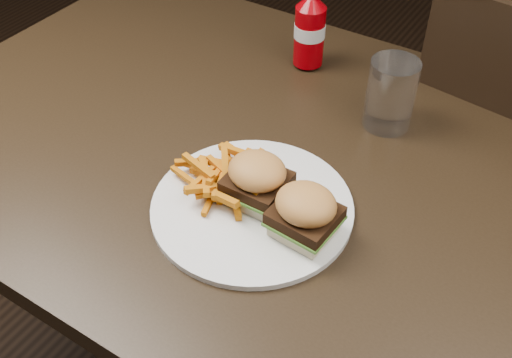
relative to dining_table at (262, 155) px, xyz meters
The scene contains 7 objects.
dining_table is the anchor object (origin of this frame).
plate 0.14m from the dining_table, 63.95° to the right, with size 0.28×0.28×0.01m, color white.
sandwich_half_a 0.14m from the dining_table, 61.40° to the right, with size 0.07×0.07×0.02m, color beige.
sandwich_half_b 0.20m from the dining_table, 42.09° to the right, with size 0.07×0.07×0.02m, color beige.
fries_pile 0.13m from the dining_table, 87.31° to the right, with size 0.11×0.11×0.05m, color #D86200, non-canonical shape.
ketchup_bottle 0.26m from the dining_table, 102.45° to the left, with size 0.05×0.05×0.11m, color #9A0007.
tumbler 0.22m from the dining_table, 48.26° to the left, with size 0.08×0.08×0.12m, color white.
Camera 1 is at (0.38, -0.62, 1.35)m, focal length 42.00 mm.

